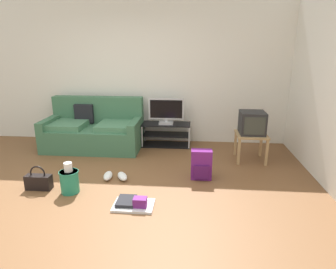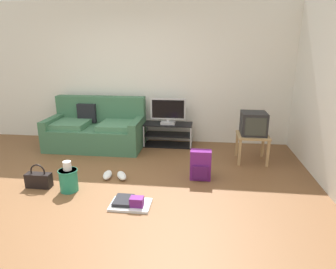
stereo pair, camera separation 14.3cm
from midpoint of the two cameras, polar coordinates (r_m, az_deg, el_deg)
The scene contains 13 objects.
ground_plane at distance 4.03m, azimuth -12.58°, elevation -11.31°, with size 9.00×9.80×0.02m, color brown.
wall_back at distance 5.95m, azimuth -5.58°, elevation 11.71°, with size 9.00×0.10×2.70m, color silver.
wall_right at distance 4.57m, azimuth 30.05°, elevation 8.12°, with size 0.10×3.60×2.70m, color silver.
couch at distance 5.76m, azimuth -12.96°, elevation 0.90°, with size 1.76×0.93×0.93m.
tv_stand at distance 5.71m, azimuth 0.75°, elevation 0.01°, with size 0.92×0.41×0.44m.
flat_tv at distance 5.58m, azimuth 0.75°, elevation 4.48°, with size 0.66×0.22×0.49m.
side_table at distance 5.08m, azimuth 16.78°, elevation -0.85°, with size 0.50×0.50×0.47m.
crt_tv at distance 5.03m, azimuth 17.00°, elevation 2.06°, with size 0.40×0.42×0.37m.
backpack at distance 4.30m, azimuth 7.26°, elevation -5.91°, with size 0.30×0.24×0.44m.
handbag at distance 4.41m, azimuth -22.87°, elevation -8.03°, with size 0.34×0.13×0.34m.
cleaning_bucket at distance 4.14m, azimuth -17.75°, elevation -8.14°, with size 0.25×0.25×0.42m.
sneakers_pair at distance 4.41m, azimuth -9.38°, elevation -7.79°, with size 0.41×0.30×0.09m.
floor_tray at distance 3.68m, azimuth -6.22°, elevation -13.01°, with size 0.48×0.34×0.14m.
Camera 2 is at (1.34, -3.34, 1.85)m, focal length 31.53 mm.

